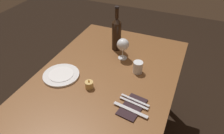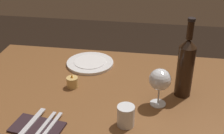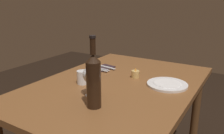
{
  "view_description": "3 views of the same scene",
  "coord_description": "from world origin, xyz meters",
  "px_view_note": "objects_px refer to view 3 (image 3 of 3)",
  "views": [
    {
      "loc": [
        1.02,
        0.47,
        1.66
      ],
      "look_at": [
        0.04,
        0.06,
        0.85
      ],
      "focal_mm": 34.81,
      "sensor_mm": 36.0,
      "label": 1
    },
    {
      "loc": [
        -0.2,
        1.06,
        1.46
      ],
      "look_at": [
        -0.03,
        -0.03,
        0.87
      ],
      "focal_mm": 47.86,
      "sensor_mm": 36.0,
      "label": 2
    },
    {
      "loc": [
        -1.17,
        -0.67,
        1.25
      ],
      "look_at": [
        0.01,
        0.04,
        0.83
      ],
      "focal_mm": 37.27,
      "sensor_mm": 36.0,
      "label": 3
    }
  ],
  "objects_px": {
    "wine_bottle": "(94,80)",
    "water_tumbler": "(82,78)",
    "fork_inner": "(100,68)",
    "dinner_plate": "(167,84)",
    "table_knife": "(104,66)",
    "wine_glass_left": "(91,75)",
    "folded_napkin": "(102,68)",
    "votive_candle": "(135,74)",
    "fork_outer": "(98,69)"
  },
  "relations": [
    {
      "from": "wine_bottle",
      "to": "water_tumbler",
      "type": "bearing_deg",
      "value": 48.08
    },
    {
      "from": "wine_bottle",
      "to": "fork_inner",
      "type": "xyz_separation_m",
      "value": [
        0.52,
        0.31,
        -0.13
      ]
    },
    {
      "from": "dinner_plate",
      "to": "table_knife",
      "type": "height_order",
      "value": "dinner_plate"
    },
    {
      "from": "wine_glass_left",
      "to": "folded_napkin",
      "type": "height_order",
      "value": "wine_glass_left"
    },
    {
      "from": "wine_bottle",
      "to": "folded_napkin",
      "type": "relative_size",
      "value": 1.7
    },
    {
      "from": "water_tumbler",
      "to": "dinner_plate",
      "type": "height_order",
      "value": "water_tumbler"
    },
    {
      "from": "wine_glass_left",
      "to": "votive_candle",
      "type": "relative_size",
      "value": 2.42
    },
    {
      "from": "fork_outer",
      "to": "table_knife",
      "type": "height_order",
      "value": "same"
    },
    {
      "from": "wine_glass_left",
      "to": "votive_candle",
      "type": "xyz_separation_m",
      "value": [
        0.39,
        -0.07,
        -0.09
      ]
    },
    {
      "from": "wine_bottle",
      "to": "water_tumbler",
      "type": "height_order",
      "value": "wine_bottle"
    },
    {
      "from": "fork_outer",
      "to": "table_knife",
      "type": "bearing_deg",
      "value": 0.0
    },
    {
      "from": "fork_inner",
      "to": "fork_outer",
      "type": "relative_size",
      "value": 1.0
    },
    {
      "from": "votive_candle",
      "to": "dinner_plate",
      "type": "relative_size",
      "value": 0.28
    },
    {
      "from": "water_tumbler",
      "to": "table_knife",
      "type": "xyz_separation_m",
      "value": [
        0.35,
        0.07,
        -0.03
      ]
    },
    {
      "from": "water_tumbler",
      "to": "fork_inner",
      "type": "xyz_separation_m",
      "value": [
        0.3,
        0.07,
        -0.03
      ]
    },
    {
      "from": "folded_napkin",
      "to": "table_knife",
      "type": "xyz_separation_m",
      "value": [
        0.03,
        0.0,
        0.01
      ]
    },
    {
      "from": "votive_candle",
      "to": "dinner_plate",
      "type": "xyz_separation_m",
      "value": [
        -0.03,
        -0.23,
        -0.02
      ]
    },
    {
      "from": "table_knife",
      "to": "water_tumbler",
      "type": "bearing_deg",
      "value": -168.7
    },
    {
      "from": "wine_glass_left",
      "to": "dinner_plate",
      "type": "height_order",
      "value": "wine_glass_left"
    },
    {
      "from": "table_knife",
      "to": "wine_glass_left",
      "type": "bearing_deg",
      "value": -154.41
    },
    {
      "from": "folded_napkin",
      "to": "wine_glass_left",
      "type": "bearing_deg",
      "value": -152.9
    },
    {
      "from": "folded_napkin",
      "to": "fork_inner",
      "type": "relative_size",
      "value": 1.14
    },
    {
      "from": "table_knife",
      "to": "votive_candle",
      "type": "bearing_deg",
      "value": -105.25
    },
    {
      "from": "votive_candle",
      "to": "folded_napkin",
      "type": "distance_m",
      "value": 0.3
    },
    {
      "from": "fork_inner",
      "to": "table_knife",
      "type": "xyz_separation_m",
      "value": [
        0.05,
        0.0,
        0.0
      ]
    },
    {
      "from": "wine_glass_left",
      "to": "wine_bottle",
      "type": "distance_m",
      "value": 0.14
    },
    {
      "from": "wine_glass_left",
      "to": "folded_napkin",
      "type": "bearing_deg",
      "value": 27.1
    },
    {
      "from": "dinner_plate",
      "to": "folded_napkin",
      "type": "relative_size",
      "value": 1.18
    },
    {
      "from": "wine_bottle",
      "to": "fork_inner",
      "type": "bearing_deg",
      "value": 31.41
    },
    {
      "from": "votive_candle",
      "to": "folded_napkin",
      "type": "bearing_deg",
      "value": 80.22
    },
    {
      "from": "wine_bottle",
      "to": "votive_candle",
      "type": "height_order",
      "value": "wine_bottle"
    },
    {
      "from": "water_tumbler",
      "to": "folded_napkin",
      "type": "relative_size",
      "value": 0.4
    },
    {
      "from": "wine_bottle",
      "to": "table_knife",
      "type": "relative_size",
      "value": 1.65
    },
    {
      "from": "wine_bottle",
      "to": "folded_napkin",
      "type": "bearing_deg",
      "value": 30.21
    },
    {
      "from": "wine_glass_left",
      "to": "fork_outer",
      "type": "relative_size",
      "value": 0.9
    },
    {
      "from": "wine_glass_left",
      "to": "table_knife",
      "type": "relative_size",
      "value": 0.77
    },
    {
      "from": "votive_candle",
      "to": "fork_outer",
      "type": "xyz_separation_m",
      "value": [
        0.0,
        0.3,
        -0.01
      ]
    },
    {
      "from": "fork_inner",
      "to": "wine_bottle",
      "type": "bearing_deg",
      "value": -148.59
    },
    {
      "from": "wine_bottle",
      "to": "votive_candle",
      "type": "relative_size",
      "value": 5.19
    },
    {
      "from": "votive_candle",
      "to": "fork_outer",
      "type": "bearing_deg",
      "value": 89.71
    },
    {
      "from": "wine_glass_left",
      "to": "votive_candle",
      "type": "height_order",
      "value": "wine_glass_left"
    },
    {
      "from": "folded_napkin",
      "to": "fork_inner",
      "type": "distance_m",
      "value": 0.03
    },
    {
      "from": "fork_outer",
      "to": "dinner_plate",
      "type": "bearing_deg",
      "value": -93.47
    },
    {
      "from": "water_tumbler",
      "to": "fork_outer",
      "type": "xyz_separation_m",
      "value": [
        0.27,
        0.07,
        -0.03
      ]
    },
    {
      "from": "water_tumbler",
      "to": "folded_napkin",
      "type": "height_order",
      "value": "water_tumbler"
    },
    {
      "from": "votive_candle",
      "to": "folded_napkin",
      "type": "height_order",
      "value": "votive_candle"
    },
    {
      "from": "wine_glass_left",
      "to": "fork_outer",
      "type": "xyz_separation_m",
      "value": [
        0.39,
        0.22,
        -0.1
      ]
    },
    {
      "from": "wine_glass_left",
      "to": "table_knife",
      "type": "xyz_separation_m",
      "value": [
        0.47,
        0.22,
        -0.1
      ]
    },
    {
      "from": "water_tumbler",
      "to": "votive_candle",
      "type": "xyz_separation_m",
      "value": [
        0.27,
        -0.23,
        -0.01
      ]
    },
    {
      "from": "fork_outer",
      "to": "wine_glass_left",
      "type": "bearing_deg",
      "value": -149.99
    }
  ]
}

